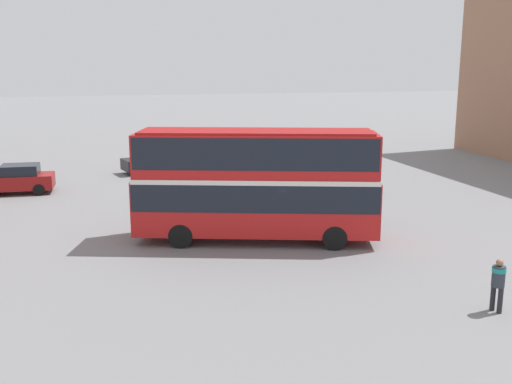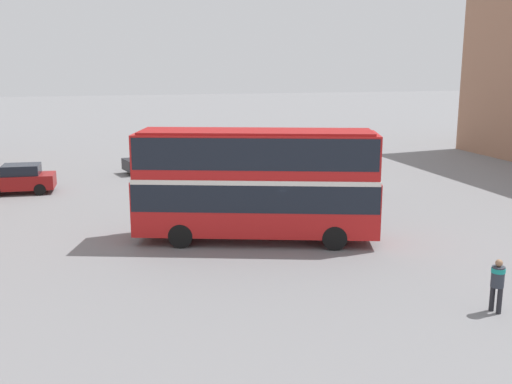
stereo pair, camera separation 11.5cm
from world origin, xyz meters
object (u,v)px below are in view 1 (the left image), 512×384
object	(u,v)px
pedestrian_foreground	(498,280)
double_decker_bus	(256,178)
parked_car_kerb_far	(333,177)
parked_car_side_street	(156,161)
parked_car_kerb_near	(19,179)

from	to	relation	value
pedestrian_foreground	double_decker_bus	bearing A→B (deg)	-79.22
pedestrian_foreground	parked_car_kerb_far	world-z (taller)	pedestrian_foreground
double_decker_bus	pedestrian_foreground	bearing A→B (deg)	-43.01
double_decker_bus	parked_car_kerb_far	distance (m)	11.27
parked_car_kerb_far	parked_car_side_street	world-z (taller)	parked_car_kerb_far
parked_car_side_street	parked_car_kerb_near	bearing A→B (deg)	-164.10
double_decker_bus	parked_car_kerb_far	xyz separation A→B (m)	(7.08, 8.56, -1.88)
pedestrian_foreground	parked_car_side_street	bearing A→B (deg)	-92.72
double_decker_bus	parked_car_kerb_far	size ratio (longest dim) A/B	2.20
pedestrian_foreground	parked_car_kerb_far	distance (m)	17.79
double_decker_bus	parked_car_kerb_near	xyz separation A→B (m)	(-10.74, 12.71, -1.86)
double_decker_bus	parked_car_kerb_near	bearing A→B (deg)	148.06
double_decker_bus	pedestrian_foreground	xyz separation A→B (m)	(5.07, -9.11, -1.67)
parked_car_kerb_near	parked_car_kerb_far	distance (m)	18.30
double_decker_bus	parked_car_side_street	world-z (taller)	double_decker_bus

